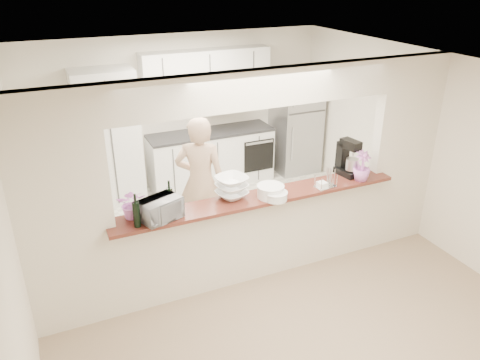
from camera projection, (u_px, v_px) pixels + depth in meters
floor at (257, 274)px, 5.73m from camera, size 6.00×6.00×0.00m
tile_overlay at (211, 217)px, 7.01m from camera, size 5.00×2.90×0.01m
partition at (259, 162)px, 5.11m from camera, size 5.00×0.15×2.50m
bar_counter at (257, 234)px, 5.48m from camera, size 3.40×0.38×1.09m
kitchen_cabinets at (173, 134)px, 7.51m from camera, size 3.15×0.62×2.25m
refrigerator at (296, 125)px, 8.33m from camera, size 0.75×0.70×1.70m
flower_left at (132, 203)px, 4.73m from camera, size 0.35×0.32×0.32m
wine_bottle_a at (136, 214)px, 4.57m from camera, size 0.07×0.07×0.36m
wine_bottle_b at (170, 198)px, 4.91m from camera, size 0.07×0.07×0.33m
toaster_oven at (160, 209)px, 4.72m from camera, size 0.48×0.41×0.23m
serving_bowls at (232, 188)px, 5.15m from camera, size 0.41×0.41×0.25m
plate_stack_a at (270, 191)px, 5.19m from camera, size 0.31×0.31×0.14m
plate_stack_b at (276, 196)px, 5.14m from camera, size 0.26×0.26×0.09m
red_bowl at (275, 189)px, 5.31m from camera, size 0.16×0.16×0.08m
tan_bowl at (276, 190)px, 5.31m from camera, size 0.14×0.14×0.06m
utensil_caddy at (326, 180)px, 5.41m from camera, size 0.26×0.17×0.23m
stand_mixer at (348, 159)px, 5.71m from camera, size 0.24×0.33×0.45m
flower_right at (362, 166)px, 5.55m from camera, size 0.23×0.23×0.37m
person at (201, 183)px, 6.03m from camera, size 0.77×0.68×1.78m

